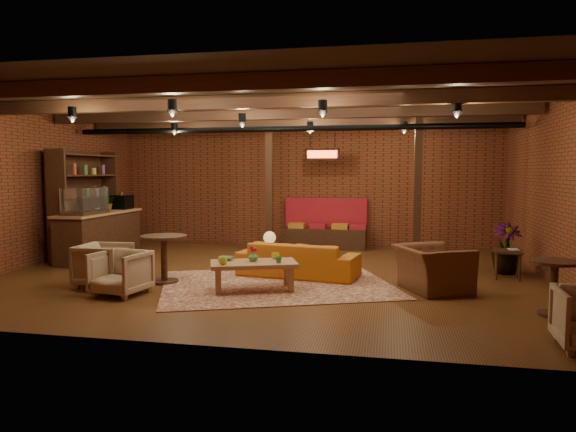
% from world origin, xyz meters
% --- Properties ---
extents(floor, '(10.00, 10.00, 0.00)m').
position_xyz_m(floor, '(0.00, 0.00, 0.00)').
color(floor, '#3D1F0F').
rests_on(floor, ground).
extents(ceiling, '(10.00, 8.00, 0.02)m').
position_xyz_m(ceiling, '(0.00, 0.00, 3.20)').
color(ceiling, black).
rests_on(ceiling, wall_back).
extents(wall_back, '(10.00, 0.02, 3.20)m').
position_xyz_m(wall_back, '(0.00, 4.00, 1.60)').
color(wall_back, brown).
rests_on(wall_back, ground).
extents(wall_front, '(10.00, 0.02, 3.20)m').
position_xyz_m(wall_front, '(0.00, -4.00, 1.60)').
color(wall_front, brown).
rests_on(wall_front, ground).
extents(wall_left, '(0.02, 8.00, 3.20)m').
position_xyz_m(wall_left, '(-5.00, 0.00, 1.60)').
color(wall_left, brown).
rests_on(wall_left, ground).
extents(wall_right, '(0.02, 8.00, 3.20)m').
position_xyz_m(wall_right, '(5.00, 0.00, 1.60)').
color(wall_right, brown).
rests_on(wall_right, ground).
extents(ceiling_beams, '(9.80, 6.40, 0.22)m').
position_xyz_m(ceiling_beams, '(0.00, 0.00, 3.08)').
color(ceiling_beams, black).
rests_on(ceiling_beams, ceiling).
extents(ceiling_pipe, '(9.60, 0.12, 0.12)m').
position_xyz_m(ceiling_pipe, '(0.00, 1.60, 2.85)').
color(ceiling_pipe, black).
rests_on(ceiling_pipe, ceiling).
extents(post_left, '(0.16, 0.16, 3.20)m').
position_xyz_m(post_left, '(-0.60, 2.60, 1.60)').
color(post_left, black).
rests_on(post_left, ground).
extents(post_right, '(0.16, 0.16, 3.20)m').
position_xyz_m(post_right, '(2.80, 2.00, 1.60)').
color(post_right, black).
rests_on(post_right, ground).
extents(service_counter, '(0.80, 2.50, 1.60)m').
position_xyz_m(service_counter, '(-4.10, 1.00, 0.80)').
color(service_counter, black).
rests_on(service_counter, ground).
extents(plant_counter, '(0.35, 0.39, 0.30)m').
position_xyz_m(plant_counter, '(-4.00, 1.20, 1.22)').
color(plant_counter, '#337F33').
rests_on(plant_counter, service_counter).
extents(shelving_hutch, '(0.52, 2.00, 2.40)m').
position_xyz_m(shelving_hutch, '(-4.50, 1.10, 1.20)').
color(shelving_hutch, black).
rests_on(shelving_hutch, ground).
extents(banquette, '(2.10, 0.70, 1.00)m').
position_xyz_m(banquette, '(0.60, 3.55, 0.50)').
color(banquette, '#AA1C2B').
rests_on(banquette, ground).
extents(service_sign, '(0.86, 0.06, 0.30)m').
position_xyz_m(service_sign, '(0.60, 3.10, 2.35)').
color(service_sign, '#E14116').
rests_on(service_sign, ceiling).
extents(ceiling_spotlights, '(6.40, 4.40, 0.28)m').
position_xyz_m(ceiling_spotlights, '(0.00, 0.00, 2.86)').
color(ceiling_spotlights, black).
rests_on(ceiling_spotlights, ceiling).
extents(rug, '(4.63, 4.12, 0.01)m').
position_xyz_m(rug, '(0.33, -0.82, 0.01)').
color(rug, maroon).
rests_on(rug, floor).
extents(sofa, '(2.31, 1.21, 0.64)m').
position_xyz_m(sofa, '(0.58, -0.08, 0.32)').
color(sofa, '#B05C18').
rests_on(sofa, floor).
extents(coffee_table, '(1.53, 1.12, 0.73)m').
position_xyz_m(coffee_table, '(0.05, -1.33, 0.42)').
color(coffee_table, '#926144').
rests_on(coffee_table, floor).
extents(side_table_lamp, '(0.40, 0.40, 0.77)m').
position_xyz_m(side_table_lamp, '(-0.09, 0.44, 0.58)').
color(side_table_lamp, black).
rests_on(side_table_lamp, floor).
extents(round_table_left, '(0.80, 0.80, 0.83)m').
position_xyz_m(round_table_left, '(-1.62, -1.05, 0.56)').
color(round_table_left, black).
rests_on(round_table_left, floor).
extents(armchair_a, '(0.75, 0.80, 0.80)m').
position_xyz_m(armchair_a, '(-2.52, -1.49, 0.40)').
color(armchair_a, beige).
rests_on(armchair_a, floor).
extents(armchair_b, '(0.85, 0.82, 0.77)m').
position_xyz_m(armchair_b, '(-1.92, -2.00, 0.38)').
color(armchair_b, beige).
rests_on(armchair_b, floor).
extents(armchair_right, '(1.13, 1.32, 0.98)m').
position_xyz_m(armchair_right, '(2.91, -0.78, 0.49)').
color(armchair_right, brown).
rests_on(armchair_right, floor).
extents(side_table_book, '(0.54, 0.54, 0.55)m').
position_xyz_m(side_table_book, '(4.33, 0.45, 0.49)').
color(side_table_book, black).
rests_on(side_table_book, floor).
extents(round_table_right, '(0.64, 0.64, 0.75)m').
position_xyz_m(round_table_right, '(4.40, -1.95, 0.50)').
color(round_table_right, black).
rests_on(round_table_right, floor).
extents(plant_tall, '(1.87, 1.87, 2.88)m').
position_xyz_m(plant_tall, '(4.40, 0.98, 1.44)').
color(plant_tall, '#4C7F4C').
rests_on(plant_tall, floor).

